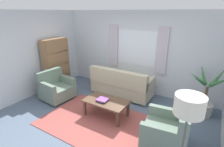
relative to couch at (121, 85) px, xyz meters
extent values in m
plane|color=slate|center=(0.19, -1.56, -0.37)|extent=(6.24, 6.24, 0.00)
cube|color=silver|center=(0.19, 0.70, 0.93)|extent=(5.32, 0.12, 2.60)
cube|color=silver|center=(-2.47, -1.56, 0.93)|extent=(0.12, 4.40, 2.60)
cube|color=white|center=(0.19, 0.64, 1.08)|extent=(1.30, 0.01, 1.10)
cube|color=silver|center=(-0.64, 0.61, 1.08)|extent=(0.32, 0.06, 1.40)
cube|color=silver|center=(1.02, 0.61, 1.08)|extent=(0.32, 0.06, 1.40)
cube|color=#9E4C47|center=(0.19, -1.56, -0.36)|extent=(2.66, 1.83, 0.01)
cube|color=#BCB293|center=(0.00, 0.07, -0.12)|extent=(1.90, 0.80, 0.38)
cube|color=#BCB293|center=(0.00, -0.25, 0.31)|extent=(1.90, 0.20, 0.48)
cube|color=#BCB293|center=(0.87, 0.07, 0.19)|extent=(0.16, 0.80, 0.24)
cube|color=#BCB293|center=(-0.87, 0.07, 0.19)|extent=(0.16, 0.80, 0.24)
cylinder|color=brown|center=(0.85, 0.37, -0.34)|extent=(0.06, 0.06, 0.06)
cylinder|color=brown|center=(-0.85, 0.37, -0.34)|extent=(0.06, 0.06, 0.06)
cylinder|color=brown|center=(0.85, -0.23, -0.34)|extent=(0.06, 0.06, 0.06)
cylinder|color=brown|center=(-0.85, -0.23, -0.34)|extent=(0.06, 0.06, 0.06)
cube|color=slate|center=(-1.53, -1.22, -0.13)|extent=(0.87, 0.91, 0.36)
cube|color=slate|center=(-1.86, -1.19, 0.28)|extent=(0.25, 0.85, 0.46)
cube|color=slate|center=(-1.56, -1.58, 0.16)|extent=(0.81, 0.19, 0.22)
cube|color=slate|center=(-1.50, -0.86, 0.16)|extent=(0.81, 0.19, 0.22)
cylinder|color=brown|center=(-1.24, -1.59, -0.34)|extent=(0.05, 0.05, 0.06)
cylinder|color=brown|center=(-1.18, -0.91, -0.34)|extent=(0.05, 0.05, 0.06)
cylinder|color=brown|center=(-1.88, -1.53, -0.34)|extent=(0.05, 0.05, 0.06)
cylinder|color=brown|center=(-1.82, -0.85, -0.34)|extent=(0.05, 0.05, 0.06)
cube|color=slate|center=(1.78, -1.48, -0.13)|extent=(0.89, 0.93, 0.36)
cube|color=slate|center=(2.11, -1.44, 0.28)|extent=(0.28, 0.86, 0.46)
cube|color=slate|center=(1.74, -1.12, 0.16)|extent=(0.81, 0.21, 0.22)
cube|color=slate|center=(1.82, -1.84, 0.16)|extent=(0.81, 0.21, 0.22)
cylinder|color=brown|center=(1.42, -1.18, -0.34)|extent=(0.05, 0.05, 0.06)
cylinder|color=brown|center=(2.06, -1.10, -0.34)|extent=(0.05, 0.05, 0.06)
cube|color=brown|center=(0.23, -1.21, 0.05)|extent=(1.10, 0.64, 0.04)
cube|color=brown|center=(-0.26, -1.47, -0.17)|extent=(0.06, 0.06, 0.40)
cube|color=brown|center=(0.72, -1.47, -0.17)|extent=(0.06, 0.06, 0.40)
cube|color=brown|center=(-0.26, -0.95, -0.17)|extent=(0.06, 0.06, 0.40)
cube|color=brown|center=(0.72, -0.95, -0.17)|extent=(0.06, 0.06, 0.40)
cube|color=#2D2D33|center=(0.16, -1.26, 0.08)|extent=(0.21, 0.32, 0.02)
cube|color=#7F478C|center=(0.17, -1.27, 0.11)|extent=(0.28, 0.27, 0.03)
cylinder|color=#B7B2A8|center=(2.35, 0.14, -0.21)|extent=(0.44, 0.44, 0.32)
cylinder|color=brown|center=(2.35, 0.14, 0.18)|extent=(0.07, 0.07, 0.46)
cone|color=#38753D|center=(2.56, 0.42, 0.66)|extent=(0.40, 0.59, 0.49)
cone|color=#38753D|center=(2.19, 0.44, 0.65)|extent=(0.32, 0.63, 0.45)
cone|color=#38753D|center=(2.12, 0.19, 0.58)|extent=(0.48, 0.20, 0.30)
cone|color=#38753D|center=(2.17, -0.11, 0.63)|extent=(0.36, 0.56, 0.43)
cone|color=#38753D|center=(2.50, -0.13, 0.63)|extent=(0.31, 0.57, 0.42)
cube|color=olive|center=(-2.19, -0.16, 0.48)|extent=(0.30, 0.04, 1.70)
cube|color=olive|center=(-2.19, -1.06, 0.48)|extent=(0.30, 0.04, 1.70)
cube|color=olive|center=(-2.05, -0.61, 0.48)|extent=(0.02, 0.90, 1.70)
cube|color=olive|center=(-2.19, -0.61, -0.36)|extent=(0.30, 0.86, 0.02)
cube|color=olive|center=(-2.19, -0.61, 0.07)|extent=(0.30, 0.86, 0.02)
cube|color=olive|center=(-2.19, -0.61, 0.49)|extent=(0.30, 0.86, 0.02)
cube|color=olive|center=(-2.19, -0.61, 0.92)|extent=(0.30, 0.86, 0.02)
cube|color=olive|center=(-2.19, -0.61, 1.34)|extent=(0.30, 0.86, 0.02)
cube|color=orange|center=(-2.19, -0.25, 0.18)|extent=(0.25, 0.06, 0.21)
cube|color=#2D2D33|center=(-2.19, -0.31, 0.21)|extent=(0.27, 0.05, 0.27)
cube|color=orange|center=(-2.19, -0.39, 0.18)|extent=(0.27, 0.09, 0.21)
cube|color=gold|center=(-2.19, -0.49, 0.20)|extent=(0.25, 0.09, 0.24)
cube|color=#2D2D33|center=(-2.19, -0.58, 0.17)|extent=(0.28, 0.07, 0.18)
cube|color=#7F478C|center=(-2.19, -0.67, 0.19)|extent=(0.24, 0.09, 0.22)
cylinder|color=silver|center=(2.22, -2.46, 1.16)|extent=(0.35, 0.35, 0.24)
camera|label=1|loc=(2.37, -4.43, 2.18)|focal=27.73mm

